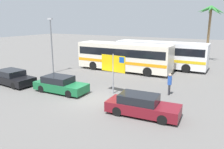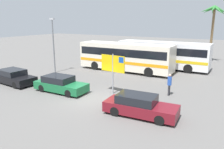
{
  "view_description": "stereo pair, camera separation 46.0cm",
  "coord_description": "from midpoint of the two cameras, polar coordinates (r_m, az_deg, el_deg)",
  "views": [
    {
      "loc": [
        9.04,
        -13.16,
        5.78
      ],
      "look_at": [
        0.26,
        2.82,
        1.3
      ],
      "focal_mm": 35.86,
      "sensor_mm": 36.0,
      "label": 1
    },
    {
      "loc": [
        9.44,
        -12.93,
        5.78
      ],
      "look_at": [
        0.26,
        2.82,
        1.3
      ],
      "focal_mm": 35.86,
      "sensor_mm": 36.0,
      "label": 2
    }
  ],
  "objects": [
    {
      "name": "bus_front_coach",
      "position": [
        25.67,
        2.5,
        4.84
      ],
      "size": [
        10.86,
        2.7,
        3.17
      ],
      "color": "silver",
      "rests_on": "ground"
    },
    {
      "name": "bus_rear_coach",
      "position": [
        27.94,
        11.77,
        5.3
      ],
      "size": [
        10.86,
        2.7,
        3.17
      ],
      "color": "white",
      "rests_on": "ground"
    },
    {
      "name": "ferry_sign",
      "position": [
        17.45,
        -0.33,
        2.39
      ],
      "size": [
        2.19,
        0.29,
        3.2
      ],
      "rotation": [
        0.0,
        0.0,
        -0.11
      ],
      "color": "gray",
      "rests_on": "ground"
    },
    {
      "name": "ground",
      "position": [
        17.0,
        -6.16,
        -6.16
      ],
      "size": [
        120.0,
        120.0,
        0.0
      ],
      "primitive_type": "plane",
      "color": "#605E5B"
    },
    {
      "name": "car_maroon",
      "position": [
        14.0,
        6.63,
        -7.85
      ],
      "size": [
        4.58,
        1.95,
        1.32
      ],
      "rotation": [
        0.0,
        0.0,
        0.06
      ],
      "color": "maroon",
      "rests_on": "ground"
    },
    {
      "name": "lamp_post_right_side",
      "position": [
        25.4,
        -15.66,
        7.68
      ],
      "size": [
        0.56,
        0.2,
        5.95
      ],
      "color": "slate",
      "rests_on": "ground"
    },
    {
      "name": "palm_tree_seaside",
      "position": [
        33.25,
        23.48,
        13.54
      ],
      "size": [
        3.59,
        3.85,
        7.6
      ],
      "color": "brown",
      "rests_on": "ground"
    },
    {
      "name": "car_green",
      "position": [
        18.77,
        -13.74,
        -2.5
      ],
      "size": [
        4.52,
        1.86,
        1.32
      ],
      "rotation": [
        0.0,
        0.0,
        0.03
      ],
      "color": "#196638",
      "rests_on": "ground"
    },
    {
      "name": "pedestrian_by_bus",
      "position": [
        17.97,
        13.76,
        -1.96
      ],
      "size": [
        0.32,
        0.32,
        1.73
      ],
      "rotation": [
        0.0,
        0.0,
        6.28
      ],
      "color": "#2D2D33",
      "rests_on": "ground"
    },
    {
      "name": "car_black",
      "position": [
        22.46,
        -24.64,
        -0.71
      ],
      "size": [
        4.61,
        2.22,
        1.32
      ],
      "rotation": [
        0.0,
        0.0,
        -0.08
      ],
      "color": "black",
      "rests_on": "ground"
    }
  ]
}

